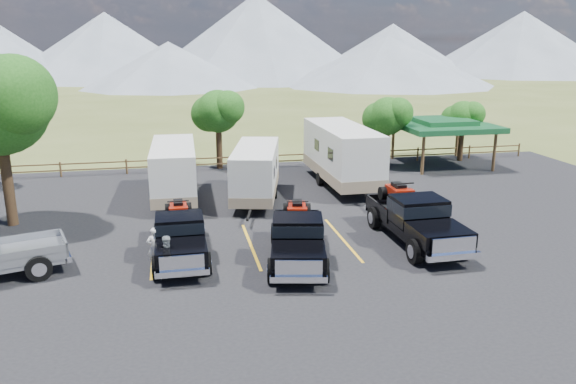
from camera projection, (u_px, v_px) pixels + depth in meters
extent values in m
plane|color=#495423|center=(322.00, 281.00, 20.15)|extent=(320.00, 320.00, 0.00)
cube|color=black|center=(303.00, 251.00, 22.98)|extent=(44.00, 34.00, 0.04)
cube|color=gold|center=(153.00, 253.00, 22.75)|extent=(0.12, 5.50, 0.01)
cube|color=gold|center=(251.00, 246.00, 23.53)|extent=(0.12, 5.50, 0.01)
cube|color=gold|center=(342.00, 239.00, 24.31)|extent=(0.12, 5.50, 0.01)
cube|color=gold|center=(428.00, 233.00, 25.09)|extent=(0.12, 5.50, 0.01)
cylinder|color=black|center=(7.00, 179.00, 25.63)|extent=(0.48, 0.48, 4.48)
sphere|color=#1B4D13|center=(14.00, 95.00, 24.05)|extent=(3.52, 3.52, 3.52)
cylinder|color=black|center=(386.00, 147.00, 37.60)|extent=(0.39, 0.39, 2.80)
sphere|color=#1B4D13|center=(388.00, 116.00, 37.04)|extent=(2.52, 2.52, 2.52)
sphere|color=#1B4D13|center=(398.00, 113.00, 36.65)|extent=(1.98, 1.98, 1.98)
sphere|color=#1B4D13|center=(378.00, 118.00, 37.37)|extent=(2.16, 2.16, 2.16)
cylinder|color=black|center=(461.00, 144.00, 39.75)|extent=(0.38, 0.38, 2.52)
sphere|color=#1B4D13|center=(463.00, 117.00, 39.25)|extent=(2.24, 2.24, 2.24)
sphere|color=#1B4D13|center=(473.00, 114.00, 38.90)|extent=(1.76, 1.76, 1.76)
sphere|color=#1B4D13|center=(455.00, 119.00, 39.54)|extent=(1.92, 1.92, 1.92)
cylinder|color=black|center=(219.00, 146.00, 37.31)|extent=(0.41, 0.41, 3.08)
sphere|color=#1B4D13|center=(218.00, 111.00, 36.70)|extent=(2.80, 2.80, 2.80)
sphere|color=#1B4D13|center=(228.00, 107.00, 36.26)|extent=(2.20, 2.20, 2.20)
sphere|color=#1B4D13|center=(209.00, 114.00, 37.06)|extent=(2.40, 2.40, 2.40)
cylinder|color=brown|center=(61.00, 170.00, 35.16)|extent=(0.12, 0.12, 1.00)
cylinder|color=brown|center=(127.00, 167.00, 35.94)|extent=(0.12, 0.12, 1.00)
cylinder|color=brown|center=(190.00, 164.00, 36.72)|extent=(0.12, 0.12, 1.00)
cylinder|color=brown|center=(250.00, 162.00, 37.50)|extent=(0.12, 0.12, 1.00)
cylinder|color=brown|center=(308.00, 159.00, 38.28)|extent=(0.12, 0.12, 1.00)
cylinder|color=brown|center=(364.00, 157.00, 39.06)|extent=(0.12, 0.12, 1.00)
cylinder|color=brown|center=(418.00, 154.00, 39.84)|extent=(0.12, 0.12, 1.00)
cylinder|color=brown|center=(469.00, 152.00, 40.62)|extent=(0.12, 0.12, 1.00)
cylinder|color=brown|center=(519.00, 150.00, 41.40)|extent=(0.12, 0.12, 1.00)
cube|color=brown|center=(280.00, 161.00, 37.90)|extent=(36.00, 0.06, 0.08)
cube|color=brown|center=(280.00, 155.00, 37.80)|extent=(36.00, 0.06, 0.08)
cylinder|color=brown|center=(423.00, 155.00, 35.55)|extent=(0.20, 0.20, 2.60)
cylinder|color=brown|center=(393.00, 142.00, 40.28)|extent=(0.20, 0.20, 2.60)
cylinder|color=brown|center=(494.00, 152.00, 36.53)|extent=(0.20, 0.20, 2.60)
cylinder|color=brown|center=(457.00, 139.00, 41.25)|extent=(0.20, 0.20, 2.60)
cube|color=#18542C|center=(443.00, 126.00, 38.02)|extent=(6.20, 6.20, 0.35)
cube|color=#18542C|center=(443.00, 121.00, 37.94)|extent=(3.50, 3.50, 0.35)
cone|color=slate|center=(107.00, 46.00, 120.62)|extent=(44.00, 44.00, 14.00)
cone|color=slate|center=(257.00, 36.00, 122.55)|extent=(52.00, 52.00, 18.00)
cone|color=slate|center=(392.00, 49.00, 135.63)|extent=(40.00, 40.00, 12.00)
cone|color=slate|center=(521.00, 43.00, 137.69)|extent=(50.00, 50.00, 15.00)
cone|color=slate|center=(169.00, 65.00, 100.32)|extent=(32.00, 32.00, 8.00)
cone|color=slate|center=(387.00, 61.00, 105.15)|extent=(40.00, 40.00, 9.00)
cube|color=black|center=(180.00, 243.00, 22.11)|extent=(1.78, 5.49, 0.35)
cube|color=black|center=(181.00, 251.00, 20.27)|extent=(1.85, 1.74, 0.48)
cube|color=black|center=(180.00, 227.00, 21.82)|extent=(1.81, 1.50, 0.96)
cube|color=black|center=(179.00, 224.00, 21.78)|extent=(1.85, 1.56, 0.43)
cube|color=black|center=(179.00, 223.00, 23.67)|extent=(1.85, 2.31, 0.53)
cube|color=white|center=(182.00, 263.00, 19.36)|extent=(1.54, 0.08, 0.53)
cube|color=white|center=(182.00, 273.00, 19.40)|extent=(1.89, 0.18, 0.21)
cube|color=white|center=(179.00, 222.00, 24.85)|extent=(1.89, 0.16, 0.21)
cylinder|color=black|center=(156.00, 268.00, 20.18)|extent=(0.29, 0.87, 0.87)
cylinder|color=black|center=(207.00, 264.00, 20.53)|extent=(0.29, 0.87, 0.87)
cylinder|color=black|center=(158.00, 233.00, 23.77)|extent=(0.29, 0.87, 0.87)
cylinder|color=black|center=(201.00, 230.00, 24.13)|extent=(0.29, 0.87, 0.87)
cube|color=maroon|center=(178.00, 208.00, 23.50)|extent=(0.68, 1.25, 0.34)
cube|color=black|center=(178.00, 203.00, 23.44)|extent=(0.39, 0.72, 0.17)
cube|color=maroon|center=(179.00, 210.00, 22.98)|extent=(0.77, 0.34, 0.21)
cylinder|color=black|center=(178.00, 201.00, 22.98)|extent=(0.87, 0.06, 0.06)
cylinder|color=black|center=(168.00, 217.00, 22.97)|extent=(0.25, 0.54, 0.54)
cylinder|color=black|center=(190.00, 216.00, 23.14)|extent=(0.25, 0.54, 0.54)
cylinder|color=black|center=(168.00, 210.00, 23.97)|extent=(0.25, 0.54, 0.54)
cylinder|color=black|center=(189.00, 209.00, 24.14)|extent=(0.25, 0.54, 0.54)
cube|color=black|center=(298.00, 246.00, 21.74)|extent=(2.96, 5.94, 0.36)
cube|color=black|center=(298.00, 255.00, 19.79)|extent=(2.24, 2.15, 0.50)
cube|color=black|center=(298.00, 229.00, 21.43)|extent=(2.15, 1.91, 1.00)
cube|color=black|center=(298.00, 226.00, 21.39)|extent=(2.21, 1.97, 0.45)
cube|color=black|center=(297.00, 224.00, 23.40)|extent=(2.37, 2.74, 0.55)
cube|color=white|center=(299.00, 268.00, 18.82)|extent=(1.58, 0.41, 0.55)
cube|color=white|center=(299.00, 279.00, 18.87)|extent=(1.95, 0.58, 0.22)
cube|color=white|center=(297.00, 223.00, 24.64)|extent=(1.95, 0.56, 0.22)
cylinder|color=black|center=(272.00, 270.00, 19.88)|extent=(0.48, 0.94, 0.90)
cylinder|color=black|center=(325.00, 271.00, 19.88)|extent=(0.48, 0.94, 0.90)
cylinder|color=black|center=(275.00, 233.00, 23.69)|extent=(0.48, 0.94, 0.90)
cylinder|color=black|center=(319.00, 233.00, 23.69)|extent=(0.48, 0.94, 0.90)
cube|color=maroon|center=(297.00, 209.00, 23.22)|extent=(0.95, 1.41, 0.35)
cube|color=black|center=(297.00, 203.00, 23.15)|extent=(0.54, 0.81, 0.18)
cube|color=maroon|center=(297.00, 211.00, 22.66)|extent=(0.85, 0.51, 0.22)
cylinder|color=black|center=(297.00, 202.00, 22.67)|extent=(0.89, 0.24, 0.06)
cylinder|color=black|center=(286.00, 218.00, 22.74)|extent=(0.37, 0.60, 0.56)
cylinder|color=black|center=(308.00, 218.00, 22.74)|extent=(0.37, 0.60, 0.56)
cylinder|color=black|center=(286.00, 210.00, 23.80)|extent=(0.37, 0.60, 0.56)
cylinder|color=black|center=(308.00, 210.00, 23.80)|extent=(0.37, 0.60, 0.56)
cube|color=black|center=(416.00, 227.00, 23.75)|extent=(2.10, 6.26, 0.39)
cube|color=black|center=(440.00, 234.00, 21.66)|extent=(2.13, 2.00, 0.55)
cube|color=black|center=(418.00, 210.00, 23.42)|extent=(2.08, 1.73, 1.09)
cube|color=black|center=(418.00, 206.00, 23.37)|extent=(2.12, 1.80, 0.49)
cube|color=black|center=(398.00, 207.00, 25.52)|extent=(2.14, 2.65, 0.60)
cube|color=white|center=(454.00, 245.00, 20.63)|extent=(1.75, 0.11, 0.60)
cube|color=white|center=(454.00, 257.00, 20.68)|extent=(2.15, 0.23, 0.24)
cube|color=white|center=(386.00, 207.00, 26.85)|extent=(2.15, 0.21, 0.24)
cylinder|color=black|center=(415.00, 251.00, 21.55)|extent=(0.34, 0.99, 0.98)
cylinder|color=black|center=(464.00, 247.00, 21.97)|extent=(0.34, 0.99, 0.98)
cylinder|color=black|center=(374.00, 218.00, 25.62)|extent=(0.34, 0.99, 0.98)
cylinder|color=black|center=(416.00, 215.00, 26.05)|extent=(0.34, 0.99, 0.98)
cube|color=maroon|center=(398.00, 191.00, 25.33)|extent=(0.79, 1.43, 0.38)
cube|color=black|center=(399.00, 186.00, 25.26)|extent=(0.45, 0.83, 0.20)
cube|color=maroon|center=(404.00, 192.00, 24.73)|extent=(0.88, 0.40, 0.24)
cylinder|color=black|center=(403.00, 184.00, 24.73)|extent=(0.98, 0.08, 0.07)
cylinder|color=black|center=(393.00, 200.00, 24.72)|extent=(0.29, 0.62, 0.61)
cylinder|color=black|center=(414.00, 199.00, 24.92)|extent=(0.29, 0.62, 0.61)
cylinder|color=black|center=(383.00, 193.00, 25.85)|extent=(0.29, 0.62, 0.61)
cylinder|color=black|center=(403.00, 192.00, 26.05)|extent=(0.29, 0.62, 0.61)
cube|color=silver|center=(174.00, 168.00, 29.79)|extent=(2.36, 6.97, 2.49)
cube|color=gray|center=(175.00, 186.00, 30.04)|extent=(2.38, 7.01, 0.55)
cube|color=black|center=(150.00, 172.00, 27.88)|extent=(0.04, 0.83, 0.55)
cube|color=black|center=(196.00, 170.00, 28.28)|extent=(0.04, 0.83, 0.55)
cylinder|color=black|center=(156.00, 194.00, 30.25)|extent=(0.24, 0.65, 0.65)
cylinder|color=black|center=(195.00, 192.00, 30.61)|extent=(0.24, 0.65, 0.65)
cube|color=black|center=(174.00, 215.00, 26.05)|extent=(0.15, 1.66, 0.09)
cube|color=silver|center=(256.00, 169.00, 29.83)|extent=(3.58, 6.94, 2.39)
cube|color=gray|center=(256.00, 186.00, 30.07)|extent=(3.61, 6.98, 0.53)
cube|color=black|center=(232.00, 172.00, 28.19)|extent=(0.20, 0.78, 0.53)
cube|color=black|center=(274.00, 172.00, 28.14)|extent=(0.20, 0.78, 0.53)
cylinder|color=black|center=(238.00, 193.00, 30.47)|extent=(0.36, 0.65, 0.62)
cylinder|color=black|center=(275.00, 193.00, 30.42)|extent=(0.36, 0.65, 0.62)
cube|color=black|center=(249.00, 215.00, 26.19)|extent=(0.47, 1.57, 0.09)
cube|color=silver|center=(342.00, 151.00, 32.69)|extent=(2.69, 8.12, 2.91)
cube|color=gray|center=(341.00, 170.00, 32.99)|extent=(2.71, 8.17, 0.65)
cube|color=black|center=(330.00, 154.00, 30.44)|extent=(0.03, 0.97, 0.65)
cube|color=black|center=(376.00, 152.00, 30.98)|extent=(0.03, 0.97, 0.65)
cylinder|color=black|center=(320.00, 179.00, 33.19)|extent=(0.28, 0.76, 0.76)
cylinder|color=black|center=(359.00, 177.00, 33.69)|extent=(0.28, 0.76, 0.76)
cube|color=black|center=(371.00, 199.00, 28.36)|extent=(0.15, 1.94, 0.11)
cube|color=gray|center=(29.00, 248.00, 20.65)|extent=(2.93, 2.60, 0.57)
cube|color=white|center=(66.00, 251.00, 21.30)|extent=(0.73, 1.98, 0.23)
cylinder|color=black|center=(34.00, 251.00, 21.68)|extent=(0.97, 0.56, 0.92)
cylinder|color=black|center=(39.00, 268.00, 20.04)|extent=(0.97, 0.56, 0.92)
imported|color=silver|center=(155.00, 247.00, 21.17)|extent=(0.63, 0.48, 1.57)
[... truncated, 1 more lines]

